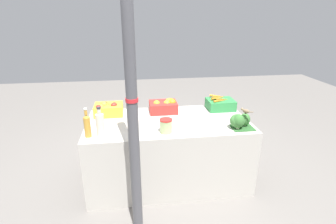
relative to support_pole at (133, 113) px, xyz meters
name	(u,v)px	position (x,y,z in m)	size (l,w,h in m)	color
ground_plane	(168,178)	(0.37, 0.70, -1.12)	(10.00, 10.00, 0.00)	slate
market_table	(168,151)	(0.37, 0.70, -0.74)	(1.75, 0.89, 0.74)	#B7B2A8
support_pole	(133,113)	(0.00, 0.00, 0.00)	(0.10, 0.10, 2.23)	#4C4C51
apple_crate	(108,109)	(-0.28, 0.97, -0.30)	(0.32, 0.26, 0.15)	gold
orange_crate	(164,106)	(0.36, 0.98, -0.30)	(0.32, 0.26, 0.16)	red
carrot_crate	(220,104)	(1.05, 0.98, -0.31)	(0.32, 0.26, 0.16)	#2D8442
broccoli_pile	(240,121)	(1.06, 0.40, -0.29)	(0.25, 0.18, 0.16)	#2D602D
juice_bottle_amber	(87,125)	(-0.43, 0.41, -0.25)	(0.06, 0.06, 0.29)	gold
juice_bottle_cloudy	(100,124)	(-0.31, 0.41, -0.25)	(0.08, 0.08, 0.29)	beige
pickle_jar	(166,126)	(0.31, 0.40, -0.30)	(0.12, 0.12, 0.14)	#B2C684
sparrow_bird	(246,111)	(1.10, 0.39, -0.18)	(0.10, 0.11, 0.05)	#4C3D2D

